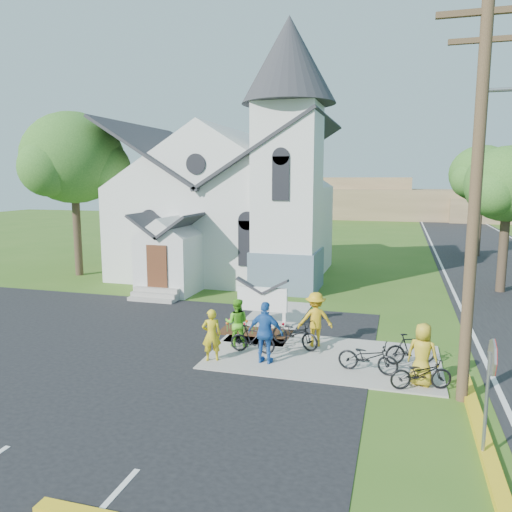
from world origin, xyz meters
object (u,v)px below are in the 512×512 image
(cyclist_3, at_px, (315,319))
(bike_4, at_px, (421,373))
(bike_2, at_px, (368,357))
(cyclist_4, at_px, (422,354))
(church_sign, at_px, (262,300))
(bike_0, at_px, (295,333))
(utility_pole, at_px, (479,183))
(cyclist_1, at_px, (237,323))
(bike_3, at_px, (411,349))
(stop_sign, at_px, (491,373))
(bike_1, at_px, (253,339))
(cyclist_0, at_px, (212,335))
(cyclist_2, at_px, (266,333))

(cyclist_3, height_order, bike_4, cyclist_3)
(bike_2, height_order, bike_4, bike_2)
(cyclist_4, bearing_deg, church_sign, -17.41)
(bike_0, xyz_separation_m, cyclist_4, (3.86, -2.01, 0.38))
(utility_pole, distance_m, cyclist_1, 8.40)
(cyclist_1, bearing_deg, bike_0, -176.50)
(bike_2, height_order, cyclist_4, cyclist_4)
(church_sign, bearing_deg, bike_3, -26.32)
(cyclist_1, xyz_separation_m, bike_3, (5.46, -0.08, -0.33))
(church_sign, xyz_separation_m, cyclist_4, (5.54, -4.12, -0.13))
(stop_sign, height_order, bike_3, stop_sign)
(utility_pole, xyz_separation_m, cyclist_3, (-4.27, 2.95, -4.46))
(church_sign, distance_m, cyclist_3, 2.88)
(bike_3, height_order, cyclist_4, cyclist_4)
(stop_sign, relative_size, cyclist_4, 1.46)
(bike_0, xyz_separation_m, bike_3, (3.61, -0.51, 0.01))
(utility_pole, relative_size, bike_2, 5.84)
(cyclist_3, distance_m, cyclist_4, 4.03)
(bike_2, bearing_deg, utility_pole, -105.58)
(stop_sign, xyz_separation_m, bike_1, (-6.13, 4.42, -1.29))
(cyclist_0, relative_size, cyclist_3, 0.89)
(utility_pole, xyz_separation_m, bike_3, (-1.27, 2.08, -4.88))
(church_sign, distance_m, bike_1, 3.07)
(utility_pole, height_order, bike_0, utility_pole)
(church_sign, height_order, utility_pole, utility_pole)
(cyclist_2, xyz_separation_m, cyclist_3, (1.17, 1.95, -0.04))
(stop_sign, relative_size, cyclist_1, 1.55)
(bike_2, bearing_deg, cyclist_4, -101.05)
(cyclist_0, bearing_deg, cyclist_4, 155.20)
(cyclist_0, height_order, bike_1, cyclist_0)
(church_sign, relative_size, bike_1, 1.49)
(bike_0, distance_m, cyclist_1, 1.92)
(bike_0, bearing_deg, cyclist_1, 125.68)
(church_sign, height_order, bike_4, church_sign)
(bike_1, bearing_deg, cyclist_1, 57.98)
(cyclist_3, xyz_separation_m, bike_4, (3.23, -2.65, -0.47))
(cyclist_1, bearing_deg, bike_1, 136.90)
(bike_0, height_order, bike_1, bike_0)
(cyclist_4, bearing_deg, bike_3, -61.31)
(utility_pole, xyz_separation_m, bike_4, (-1.04, 0.30, -4.93))
(stop_sign, height_order, cyclist_3, stop_sign)
(cyclist_1, xyz_separation_m, cyclist_2, (1.29, -1.16, 0.13))
(cyclist_2, bearing_deg, bike_2, -173.52)
(stop_sign, height_order, cyclist_0, stop_sign)
(bike_1, height_order, cyclist_2, cyclist_2)
(utility_pole, height_order, bike_2, utility_pole)
(cyclist_1, bearing_deg, cyclist_2, 128.35)
(bike_3, bearing_deg, utility_pole, -171.51)
(cyclist_1, height_order, bike_4, cyclist_1)
(bike_2, xyz_separation_m, bike_4, (1.41, -0.79, -0.02))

